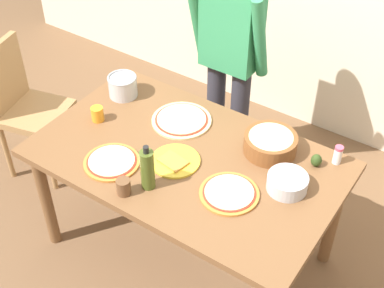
{
  "coord_description": "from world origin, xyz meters",
  "views": [
    {
      "loc": [
        1.2,
        -1.72,
        2.66
      ],
      "look_at": [
        0.0,
        0.05,
        0.81
      ],
      "focal_mm": 50.72,
      "sensor_mm": 36.0,
      "label": 1
    }
  ],
  "objects_px": {
    "plate_with_slice": "(175,161)",
    "person_cook": "(230,52)",
    "popcorn_bowl": "(270,142)",
    "pizza_second_cooked": "(112,162)",
    "dining_table": "(187,169)",
    "olive_oil_bottle": "(147,169)",
    "avocado": "(316,160)",
    "cup_orange": "(97,114)",
    "mixing_bowl_steel": "(287,183)",
    "pizza_raw_on_board": "(182,120)",
    "salt_shaker": "(338,155)",
    "cup_small_brown": "(124,187)",
    "steel_pot": "(123,86)",
    "chair_wooden_left": "(24,103)",
    "pizza_cooked_on_tray": "(229,193)"
  },
  "relations": [
    {
      "from": "plate_with_slice",
      "to": "person_cook",
      "type": "bearing_deg",
      "value": 101.82
    },
    {
      "from": "popcorn_bowl",
      "to": "pizza_second_cooked",
      "type": "bearing_deg",
      "value": -139.48
    },
    {
      "from": "dining_table",
      "to": "olive_oil_bottle",
      "type": "bearing_deg",
      "value": -96.62
    },
    {
      "from": "pizza_second_cooked",
      "to": "avocado",
      "type": "bearing_deg",
      "value": 33.03
    },
    {
      "from": "dining_table",
      "to": "cup_orange",
      "type": "bearing_deg",
      "value": -177.48
    },
    {
      "from": "person_cook",
      "to": "cup_orange",
      "type": "bearing_deg",
      "value": -116.47
    },
    {
      "from": "plate_with_slice",
      "to": "mixing_bowl_steel",
      "type": "bearing_deg",
      "value": 14.92
    },
    {
      "from": "pizza_raw_on_board",
      "to": "salt_shaker",
      "type": "height_order",
      "value": "salt_shaker"
    },
    {
      "from": "salt_shaker",
      "to": "popcorn_bowl",
      "type": "bearing_deg",
      "value": -161.0
    },
    {
      "from": "plate_with_slice",
      "to": "cup_small_brown",
      "type": "bearing_deg",
      "value": -103.49
    },
    {
      "from": "pizza_raw_on_board",
      "to": "steel_pot",
      "type": "distance_m",
      "value": 0.44
    },
    {
      "from": "olive_oil_bottle",
      "to": "salt_shaker",
      "type": "height_order",
      "value": "olive_oil_bottle"
    },
    {
      "from": "chair_wooden_left",
      "to": "pizza_cooked_on_tray",
      "type": "relative_size",
      "value": 3.24
    },
    {
      "from": "person_cook",
      "to": "pizza_second_cooked",
      "type": "distance_m",
      "value": 1.03
    },
    {
      "from": "olive_oil_bottle",
      "to": "steel_pot",
      "type": "bearing_deg",
      "value": 138.4
    },
    {
      "from": "person_cook",
      "to": "avocado",
      "type": "relative_size",
      "value": 23.14
    },
    {
      "from": "popcorn_bowl",
      "to": "olive_oil_bottle",
      "type": "height_order",
      "value": "olive_oil_bottle"
    },
    {
      "from": "pizza_raw_on_board",
      "to": "pizza_second_cooked",
      "type": "bearing_deg",
      "value": -101.65
    },
    {
      "from": "popcorn_bowl",
      "to": "cup_orange",
      "type": "bearing_deg",
      "value": -161.71
    },
    {
      "from": "person_cook",
      "to": "avocado",
      "type": "height_order",
      "value": "person_cook"
    },
    {
      "from": "pizza_cooked_on_tray",
      "to": "plate_with_slice",
      "type": "xyz_separation_m",
      "value": [
        -0.35,
        0.04,
        -0.0
      ]
    },
    {
      "from": "dining_table",
      "to": "chair_wooden_left",
      "type": "bearing_deg",
      "value": 178.56
    },
    {
      "from": "mixing_bowl_steel",
      "to": "chair_wooden_left",
      "type": "bearing_deg",
      "value": -178.55
    },
    {
      "from": "pizza_raw_on_board",
      "to": "pizza_second_cooked",
      "type": "distance_m",
      "value": 0.5
    },
    {
      "from": "person_cook",
      "to": "salt_shaker",
      "type": "relative_size",
      "value": 15.28
    },
    {
      "from": "mixing_bowl_steel",
      "to": "steel_pot",
      "type": "relative_size",
      "value": 1.15
    },
    {
      "from": "popcorn_bowl",
      "to": "cup_small_brown",
      "type": "distance_m",
      "value": 0.8
    },
    {
      "from": "dining_table",
      "to": "chair_wooden_left",
      "type": "distance_m",
      "value": 1.33
    },
    {
      "from": "person_cook",
      "to": "pizza_second_cooked",
      "type": "bearing_deg",
      "value": -95.2
    },
    {
      "from": "person_cook",
      "to": "popcorn_bowl",
      "type": "distance_m",
      "value": 0.73
    },
    {
      "from": "plate_with_slice",
      "to": "cup_orange",
      "type": "xyz_separation_m",
      "value": [
        -0.56,
        0.04,
        0.03
      ]
    },
    {
      "from": "pizza_cooked_on_tray",
      "to": "popcorn_bowl",
      "type": "bearing_deg",
      "value": 88.15
    },
    {
      "from": "olive_oil_bottle",
      "to": "plate_with_slice",
      "type": "bearing_deg",
      "value": 88.11
    },
    {
      "from": "pizza_cooked_on_tray",
      "to": "person_cook",
      "type": "bearing_deg",
      "value": 121.15
    },
    {
      "from": "plate_with_slice",
      "to": "mixing_bowl_steel",
      "type": "relative_size",
      "value": 1.3
    },
    {
      "from": "cup_small_brown",
      "to": "salt_shaker",
      "type": "height_order",
      "value": "salt_shaker"
    },
    {
      "from": "popcorn_bowl",
      "to": "cup_small_brown",
      "type": "bearing_deg",
      "value": -123.4
    },
    {
      "from": "pizza_second_cooked",
      "to": "mixing_bowl_steel",
      "type": "bearing_deg",
      "value": 22.16
    },
    {
      "from": "chair_wooden_left",
      "to": "pizza_second_cooked",
      "type": "height_order",
      "value": "chair_wooden_left"
    },
    {
      "from": "mixing_bowl_steel",
      "to": "olive_oil_bottle",
      "type": "height_order",
      "value": "olive_oil_bottle"
    },
    {
      "from": "person_cook",
      "to": "mixing_bowl_steel",
      "type": "relative_size",
      "value": 8.1
    },
    {
      "from": "plate_with_slice",
      "to": "popcorn_bowl",
      "type": "distance_m",
      "value": 0.51
    },
    {
      "from": "dining_table",
      "to": "pizza_second_cooked",
      "type": "relative_size",
      "value": 5.49
    },
    {
      "from": "person_cook",
      "to": "salt_shaker",
      "type": "height_order",
      "value": "person_cook"
    },
    {
      "from": "pizza_raw_on_board",
      "to": "salt_shaker",
      "type": "relative_size",
      "value": 3.19
    },
    {
      "from": "pizza_second_cooked",
      "to": "mixing_bowl_steel",
      "type": "relative_size",
      "value": 1.46
    },
    {
      "from": "dining_table",
      "to": "person_cook",
      "type": "xyz_separation_m",
      "value": [
        -0.2,
        0.76,
        0.27
      ]
    },
    {
      "from": "pizza_cooked_on_tray",
      "to": "cup_orange",
      "type": "distance_m",
      "value": 0.92
    },
    {
      "from": "dining_table",
      "to": "avocado",
      "type": "xyz_separation_m",
      "value": [
        0.59,
        0.31,
        0.13
      ]
    },
    {
      "from": "pizza_raw_on_board",
      "to": "popcorn_bowl",
      "type": "relative_size",
      "value": 1.21
    }
  ]
}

